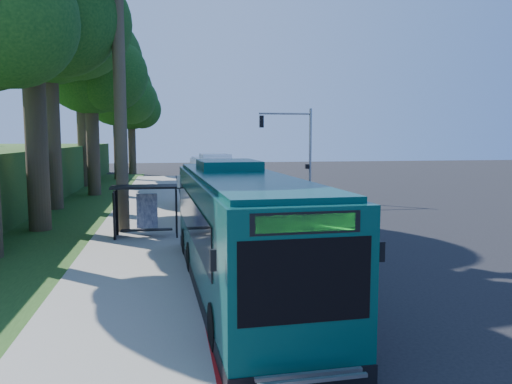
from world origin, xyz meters
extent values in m
plane|color=black|center=(0.00, 0.00, 0.00)|extent=(140.00, 140.00, 0.00)
cube|color=gray|center=(-7.30, 0.00, 0.06)|extent=(4.50, 70.00, 0.12)
cube|color=maroon|center=(-5.00, -4.00, 0.07)|extent=(0.25, 30.00, 0.13)
cube|color=#234719|center=(-13.00, 5.00, 0.03)|extent=(8.00, 70.00, 0.06)
cube|color=black|center=(-7.00, -3.00, 2.50)|extent=(3.20, 1.50, 0.10)
cube|color=black|center=(-8.45, -3.00, 1.20)|extent=(0.06, 1.30, 2.20)
cube|color=navy|center=(-7.00, -2.30, 1.25)|extent=(1.00, 0.12, 1.70)
cube|color=black|center=(-7.00, -3.10, 0.45)|extent=(2.40, 0.40, 0.06)
cube|color=black|center=(-8.40, -2.40, 1.20)|extent=(0.08, 0.08, 2.40)
cube|color=black|center=(-5.60, -2.40, 1.20)|extent=(0.08, 0.08, 2.40)
cube|color=black|center=(-8.40, -3.60, 1.20)|extent=(0.08, 0.08, 2.40)
cube|color=black|center=(-5.60, -3.60, 1.20)|extent=(0.08, 0.08, 2.40)
cylinder|color=gray|center=(-5.40, -5.00, 1.50)|extent=(0.06, 0.06, 3.00)
cube|color=white|center=(-5.40, -5.00, 2.90)|extent=(0.35, 0.04, 0.55)
cylinder|color=gray|center=(4.80, 10.00, 3.50)|extent=(0.20, 0.20, 7.00)
cylinder|color=gray|center=(2.80, 10.00, 6.60)|extent=(4.00, 0.14, 0.14)
cube|color=black|center=(1.00, 10.00, 6.00)|extent=(0.30, 0.30, 0.90)
cube|color=black|center=(4.55, 10.00, 2.60)|extent=(0.25, 0.25, 0.35)
cylinder|color=#4C3F2D|center=(-8.20, -1.50, 6.50)|extent=(0.60, 0.60, 13.00)
cylinder|color=#382B1E|center=(-12.50, 0.00, 5.25)|extent=(1.10, 1.10, 10.50)
sphere|color=#113E12|center=(-10.90, -1.20, 10.50)|extent=(5.60, 5.60, 5.60)
sphere|color=#113E12|center=(-13.90, 1.40, 10.80)|extent=(5.20, 5.20, 5.20)
cylinder|color=#382B1E|center=(-13.50, 8.00, 5.95)|extent=(1.18, 1.18, 11.90)
sphere|color=#113E12|center=(-13.50, 8.00, 13.26)|extent=(10.00, 10.00, 10.00)
sphere|color=#113E12|center=(-11.50, 6.50, 11.90)|extent=(7.00, 7.00, 7.00)
sphere|color=#113E12|center=(-15.25, 9.75, 12.24)|extent=(6.50, 6.50, 6.50)
cylinder|color=#382B1E|center=(-12.00, 16.00, 4.90)|extent=(1.06, 1.06, 9.80)
sphere|color=#113E12|center=(-12.00, 16.00, 10.92)|extent=(8.40, 8.40, 8.40)
sphere|color=#113E12|center=(-10.32, 14.74, 9.80)|extent=(5.88, 5.88, 5.88)
sphere|color=#113E12|center=(-13.47, 17.47, 10.08)|extent=(5.46, 5.46, 5.46)
cylinder|color=#382B1E|center=(-14.00, 24.00, 5.60)|extent=(1.14, 1.14, 11.20)
sphere|color=#113E12|center=(-14.00, 24.00, 12.48)|extent=(9.60, 9.60, 9.60)
sphere|color=#113E12|center=(-12.08, 22.56, 11.20)|extent=(6.72, 6.72, 6.72)
sphere|color=#113E12|center=(-15.68, 25.68, 11.52)|extent=(6.24, 6.24, 6.24)
cylinder|color=#382B1E|center=(-11.50, 32.00, 4.55)|extent=(1.02, 1.02, 9.10)
sphere|color=#113E12|center=(-11.50, 32.00, 10.14)|extent=(8.00, 8.00, 8.00)
sphere|color=#113E12|center=(-9.90, 30.80, 9.10)|extent=(5.60, 5.60, 5.60)
sphere|color=#113E12|center=(-12.90, 33.40, 9.36)|extent=(5.20, 5.20, 5.20)
cylinder|color=#382B1E|center=(-10.50, 40.00, 4.20)|extent=(0.98, 0.98, 8.40)
sphere|color=#113E12|center=(-10.50, 40.00, 9.36)|extent=(7.00, 7.00, 7.00)
sphere|color=#113E12|center=(-9.10, 38.95, 8.40)|extent=(4.90, 4.90, 4.90)
sphere|color=#113E12|center=(-11.72, 41.23, 8.64)|extent=(4.55, 4.55, 4.55)
sphere|color=#113E12|center=(-11.56, -7.08, 9.10)|extent=(5.04, 5.04, 5.04)
cube|color=white|center=(-2.79, 4.01, 1.85)|extent=(3.12, 12.60, 2.97)
cube|color=black|center=(-2.79, 4.01, 0.31)|extent=(3.15, 12.66, 0.36)
cube|color=black|center=(-2.81, 4.53, 2.14)|extent=(3.08, 9.85, 1.15)
cube|color=black|center=(-2.56, -2.19, 2.08)|extent=(2.34, 0.21, 1.46)
cube|color=black|center=(-3.02, 10.21, 2.19)|extent=(2.13, 0.20, 1.04)
cube|color=#19E533|center=(-2.56, -2.20, 3.08)|extent=(1.73, 0.17, 0.29)
cube|color=white|center=(-2.79, 4.01, 3.39)|extent=(2.89, 11.97, 0.13)
cube|color=white|center=(-2.87, 6.09, 3.57)|extent=(1.96, 2.67, 0.36)
cylinder|color=black|center=(-3.84, -0.03, 0.52)|extent=(0.35, 1.05, 1.04)
cylinder|color=black|center=(-1.44, 0.06, 0.52)|extent=(0.35, 1.05, 1.04)
cylinder|color=black|center=(-4.17, 8.72, 0.52)|extent=(0.35, 1.05, 1.04)
cylinder|color=black|center=(-1.76, 8.81, 0.52)|extent=(0.35, 1.05, 1.04)
cube|color=#0B3D39|center=(-3.80, -11.79, 1.98)|extent=(3.32, 13.50, 3.18)
cube|color=black|center=(-3.80, -11.79, 0.34)|extent=(3.35, 13.57, 0.39)
cube|color=black|center=(-3.82, -11.23, 2.29)|extent=(3.29, 10.55, 1.23)
cube|color=black|center=(-3.56, -18.43, 2.23)|extent=(2.51, 0.22, 1.56)
cube|color=black|center=(-4.04, -5.15, 2.35)|extent=(2.28, 0.21, 1.12)
cube|color=#19E533|center=(-3.56, -18.44, 3.30)|extent=(1.85, 0.18, 0.31)
cube|color=#0B3D39|center=(-3.80, -11.79, 3.63)|extent=(3.07, 12.82, 0.13)
cube|color=#0B3D39|center=(-3.88, -9.56, 3.82)|extent=(2.09, 2.86, 0.39)
cylinder|color=black|center=(-4.94, -16.12, 0.56)|extent=(0.37, 1.13, 1.12)
cylinder|color=black|center=(-2.36, -16.03, 0.56)|extent=(0.37, 1.13, 1.12)
cylinder|color=black|center=(-5.27, -6.75, 0.56)|extent=(0.37, 1.13, 1.12)
cylinder|color=black|center=(-2.69, -6.65, 0.56)|extent=(0.37, 1.13, 1.12)
imported|color=silver|center=(1.88, 8.56, 0.68)|extent=(3.60, 5.35, 1.36)
camera|label=1|loc=(-5.97, -26.93, 4.80)|focal=35.00mm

